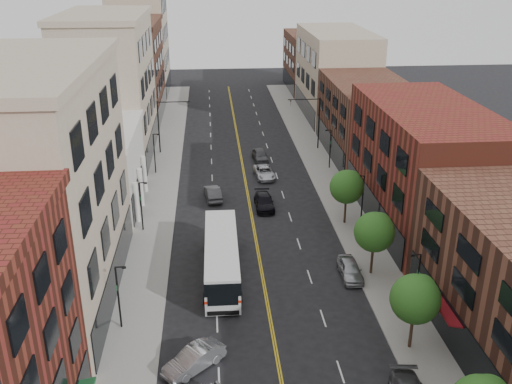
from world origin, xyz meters
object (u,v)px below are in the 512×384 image
object	(u,v)px
city_bus	(221,256)
car_lane_b	(264,172)
car_lane_behind	(213,193)
car_lane_c	(260,155)
car_angle_b	(194,359)
car_parked_far	(350,269)
car_lane_a	(264,202)

from	to	relation	value
city_bus	car_lane_b	bearing A→B (deg)	76.25
car_lane_behind	car_lane_c	distance (m)	13.99
car_angle_b	car_parked_far	world-z (taller)	car_angle_b
car_lane_b	car_lane_c	distance (m)	6.16
car_angle_b	car_lane_c	distance (m)	41.44
city_bus	car_parked_far	size ratio (longest dim) A/B	2.96
car_lane_a	car_parked_far	bearing A→B (deg)	-69.34
car_lane_behind	car_parked_far	bearing A→B (deg)	115.31
car_angle_b	city_bus	bearing A→B (deg)	128.72
car_lane_behind	car_lane_b	xyz separation A→B (m)	(6.37, 6.29, -0.06)
car_lane_b	city_bus	bearing A→B (deg)	-109.76
city_bus	car_lane_c	bearing A→B (deg)	79.18
car_angle_b	car_lane_b	distance (m)	35.41
car_lane_behind	car_lane_a	bearing A→B (deg)	145.21
car_parked_far	car_lane_a	world-z (taller)	car_parked_far
car_parked_far	car_lane_b	bearing A→B (deg)	102.19
city_bus	car_lane_b	xyz separation A→B (m)	(5.84, 22.74, -1.21)
car_lane_c	car_lane_a	bearing A→B (deg)	-98.55
car_parked_far	car_lane_behind	distance (m)	20.98
car_lane_c	car_lane_b	bearing A→B (deg)	-95.30
car_lane_a	car_lane_b	bearing A→B (deg)	83.26
city_bus	car_lane_behind	distance (m)	16.50
car_angle_b	car_lane_behind	xyz separation A→B (m)	(1.63, 28.21, -0.00)
city_bus	car_parked_far	distance (m)	10.96
city_bus	car_angle_b	size ratio (longest dim) A/B	2.83
car_parked_far	car_lane_c	size ratio (longest dim) A/B	0.96
car_parked_far	car_lane_b	distance (m)	24.43
car_lane_behind	car_lane_b	distance (m)	8.95
car_angle_b	car_lane_c	size ratio (longest dim) A/B	1.01
car_angle_b	car_lane_behind	bearing A→B (deg)	135.82
car_lane_b	car_lane_c	world-z (taller)	car_lane_c
car_lane_behind	car_lane_a	world-z (taller)	car_lane_behind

